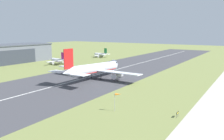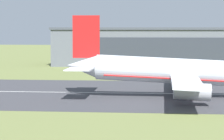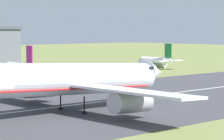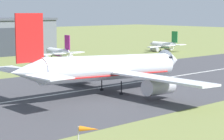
{
  "view_description": "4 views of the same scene",
  "coord_description": "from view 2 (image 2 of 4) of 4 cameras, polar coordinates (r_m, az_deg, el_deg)",
  "views": [
    {
      "loc": [
        -57.6,
        19.37,
        24.9
      ],
      "look_at": [
        34.19,
        79.87,
        5.5
      ],
      "focal_mm": 35.0,
      "sensor_mm": 36.0,
      "label": 1
    },
    {
      "loc": [
        30.05,
        -22.56,
        14.8
      ],
      "look_at": [
        19.5,
        79.7,
        6.52
      ],
      "focal_mm": 85.0,
      "sensor_mm": 36.0,
      "label": 2
    },
    {
      "loc": [
        -21.36,
        19.37,
        13.96
      ],
      "look_at": [
        24.71,
        70.08,
        8.67
      ],
      "focal_mm": 85.0,
      "sensor_mm": 36.0,
      "label": 3
    },
    {
      "loc": [
        -29.07,
        19.36,
        17.82
      ],
      "look_at": [
        26.35,
        81.52,
        6.44
      ],
      "focal_mm": 70.0,
      "sensor_mm": 36.0,
      "label": 4
    }
  ],
  "objects": [
    {
      "name": "airplane_landing",
      "position": [
        112.39,
        7.16,
        -0.22
      ],
      "size": [
        46.99,
        51.53,
        17.35
      ],
      "color": "silver",
      "rests_on": "ground_plane"
    },
    {
      "name": "runway_centreline",
      "position": [
        122.71,
        -8.34,
        -2.34
      ],
      "size": [
        454.16,
        0.7,
        0.01
      ],
      "primitive_type": "cube",
      "color": "silver",
      "rests_on": "runway_strip"
    },
    {
      "name": "hangar_building",
      "position": [
        207.79,
        6.27,
        2.54
      ],
      "size": [
        90.31,
        26.35,
        14.8
      ],
      "color": "slate",
      "rests_on": "ground_plane"
    },
    {
      "name": "runway_strip",
      "position": [
        122.71,
        -8.34,
        -2.36
      ],
      "size": [
        504.62,
        54.67,
        0.06
      ],
      "primitive_type": "cube",
      "color": "#3D3D42",
      "rests_on": "ground_plane"
    }
  ]
}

